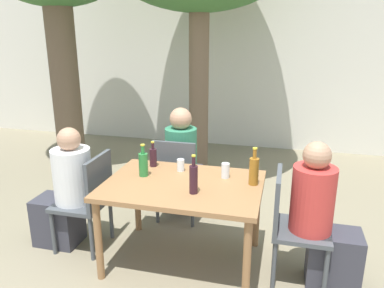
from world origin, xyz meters
TOP-DOWN VIEW (x-y plane):
  - ground_plane at (0.00, 0.00)m, footprint 30.00×30.00m
  - cafe_building_wall at (0.00, 3.59)m, footprint 10.00×0.08m
  - dining_table_front at (0.00, 0.00)m, footprint 1.30×0.92m
  - patio_chair_0 at (-0.88, 0.00)m, footprint 0.44×0.44m
  - patio_chair_1 at (0.88, 0.00)m, footprint 0.44×0.44m
  - patio_chair_2 at (-0.26, 0.69)m, footprint 0.44×0.44m
  - person_seated_0 at (-1.12, -0.00)m, footprint 0.57×0.34m
  - person_seated_1 at (1.12, -0.00)m, footprint 0.56×0.33m
  - person_seated_2 at (-0.26, 0.93)m, footprint 0.33×0.57m
  - wine_bottle_0 at (0.13, -0.17)m, footprint 0.07×0.07m
  - green_bottle_1 at (-0.38, 0.08)m, footprint 0.08×0.08m
  - wine_bottle_2 at (-0.38, 0.32)m, footprint 0.07×0.07m
  - amber_bottle_3 at (0.56, 0.12)m, footprint 0.08×0.08m
  - drinking_glass_0 at (0.32, 0.21)m, footprint 0.07×0.07m
  - drinking_glass_1 at (-0.10, 0.27)m, footprint 0.07×0.07m

SIDE VIEW (x-z plane):
  - ground_plane at x=0.00m, z-range 0.00..0.00m
  - person_seated_0 at x=-1.12m, z-range -0.06..1.08m
  - patio_chair_0 at x=-0.88m, z-range 0.06..0.96m
  - patio_chair_1 at x=0.88m, z-range 0.06..0.96m
  - patio_chair_2 at x=-0.26m, z-range 0.06..0.96m
  - person_seated_1 at x=1.12m, z-range -0.06..1.11m
  - person_seated_2 at x=-0.26m, z-range -0.06..1.13m
  - dining_table_front at x=0.00m, z-range 0.28..1.02m
  - drinking_glass_1 at x=-0.10m, z-range 0.74..0.85m
  - drinking_glass_0 at x=0.32m, z-range 0.74..0.86m
  - wine_bottle_2 at x=-0.38m, z-range 0.71..0.95m
  - green_bottle_1 at x=-0.38m, z-range 0.70..0.99m
  - wine_bottle_0 at x=0.13m, z-range 0.70..1.01m
  - amber_bottle_3 at x=0.56m, z-range 0.70..1.02m
  - cafe_building_wall at x=0.00m, z-range 0.00..2.80m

